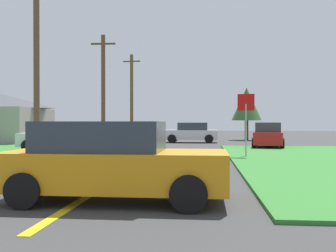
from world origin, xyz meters
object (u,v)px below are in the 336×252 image
at_px(stop_sign, 246,113).
at_px(utility_pole_near, 37,52).
at_px(parked_car_near_building, 58,137).
at_px(utility_pole_mid, 103,88).
at_px(utility_pole_far, 132,96).
at_px(car_behind_on_main_road, 112,162).
at_px(car_approaching_junction, 191,133).
at_px(oak_tree_left, 247,104).
at_px(car_on_crossroad, 268,135).

relative_size(stop_sign, utility_pole_near, 0.32).
height_order(parked_car_near_building, utility_pole_mid, utility_pole_mid).
distance_m(parked_car_near_building, utility_pole_far, 17.86).
distance_m(stop_sign, parked_car_near_building, 10.90).
height_order(car_behind_on_main_road, utility_pole_far, utility_pole_far).
height_order(car_approaching_junction, utility_pole_near, utility_pole_near).
height_order(utility_pole_mid, oak_tree_left, utility_pole_mid).
bearing_deg(oak_tree_left, car_approaching_junction, -135.52).
xyz_separation_m(stop_sign, car_behind_on_main_road, (-3.74, -10.20, -1.25)).
distance_m(parked_car_near_building, utility_pole_mid, 7.22).
xyz_separation_m(car_approaching_junction, oak_tree_left, (4.92, 4.83, 2.53)).
xyz_separation_m(utility_pole_near, utility_pole_mid, (0.05, 11.14, -0.62)).
xyz_separation_m(car_on_crossroad, oak_tree_left, (-0.22, 10.94, 2.53)).
bearing_deg(car_behind_on_main_road, car_approaching_junction, 88.48).
relative_size(car_on_crossroad, utility_pole_mid, 0.59).
relative_size(utility_pole_far, oak_tree_left, 1.76).
height_order(stop_sign, utility_pole_near, utility_pole_near).
relative_size(stop_sign, car_behind_on_main_road, 0.65).
bearing_deg(car_on_crossroad, oak_tree_left, 10.83).
xyz_separation_m(car_on_crossroad, utility_pole_far, (-11.49, 13.58, 3.57)).
height_order(car_behind_on_main_road, car_on_crossroad, same).
relative_size(stop_sign, oak_tree_left, 0.60).
distance_m(stop_sign, utility_pole_mid, 13.70).
xyz_separation_m(parked_car_near_building, car_approaching_junction, (7.28, 10.01, -0.00)).
xyz_separation_m(stop_sign, utility_pole_far, (-9.31, 21.00, 2.32)).
bearing_deg(car_on_crossroad, utility_pole_far, 49.91).
bearing_deg(utility_pole_far, car_approaching_junction, -49.62).
relative_size(car_approaching_junction, oak_tree_left, 0.89).
distance_m(car_on_crossroad, utility_pole_mid, 12.19).
distance_m(stop_sign, car_approaching_junction, 13.91).
bearing_deg(utility_pole_far, oak_tree_left, -13.15).
bearing_deg(car_on_crossroad, car_behind_on_main_road, 171.07).
bearing_deg(car_on_crossroad, car_approaching_junction, 49.74).
bearing_deg(car_approaching_junction, oak_tree_left, -134.37).
xyz_separation_m(stop_sign, car_on_crossroad, (2.18, 7.42, -1.25)).
relative_size(stop_sign, parked_car_near_building, 0.65).
bearing_deg(car_behind_on_main_road, utility_pole_far, 100.48).
height_order(car_on_crossroad, oak_tree_left, oak_tree_left).
distance_m(car_behind_on_main_road, utility_pole_mid, 21.07).
height_order(parked_car_near_building, car_behind_on_main_road, same).
xyz_separation_m(car_behind_on_main_road, utility_pole_near, (-5.60, 8.92, 3.95)).
xyz_separation_m(utility_pole_near, oak_tree_left, (11.30, 19.64, -1.42)).
xyz_separation_m(car_behind_on_main_road, car_approaching_junction, (0.78, 23.73, -0.00)).
distance_m(car_behind_on_main_road, utility_pole_near, 11.25).
bearing_deg(oak_tree_left, stop_sign, -96.10).
distance_m(utility_pole_mid, utility_pole_far, 11.14).
xyz_separation_m(car_behind_on_main_road, utility_pole_far, (-5.57, 31.20, 3.57)).
height_order(parked_car_near_building, car_on_crossroad, same).
bearing_deg(parked_car_near_building, car_approaching_junction, 48.74).
height_order(stop_sign, utility_pole_far, utility_pole_far).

